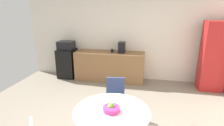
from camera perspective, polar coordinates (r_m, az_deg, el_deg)
The scene contains 10 objects.
wall_back at distance 5.67m, azimuth 2.98°, elevation 8.09°, with size 6.00×0.10×2.60m, color silver.
counter_block at distance 5.59m, azimuth -0.76°, elevation -1.00°, with size 2.10×0.60×0.90m, color brown.
mini_fridge at distance 6.02m, azimuth -13.92°, elevation -0.05°, with size 0.54×0.54×0.92m, color black.
microwave at distance 5.88m, azimuth -14.32°, elevation 5.46°, with size 0.48×0.38×0.26m, color black.
locker_cabinet at distance 5.53m, azimuth 29.31°, elevation 1.78°, with size 0.60×0.50×1.87m, color #B21E1E.
round_table at distance 2.82m, azimuth -0.10°, elevation -17.03°, with size 1.14×1.14×0.74m.
chair_navy at distance 3.71m, azimuth 0.99°, elevation -9.54°, with size 0.47×0.47×0.83m.
fruit_bowl at distance 2.71m, azimuth -0.21°, elevation -14.07°, with size 0.25×0.25×0.13m.
mug_white at distance 5.44m, azimuth 0.07°, elevation 3.95°, with size 0.13×0.08×0.09m.
coffee_maker at distance 5.37m, azimuth 3.11°, elevation 4.96°, with size 0.20×0.24×0.32m, color black.
Camera 1 is at (0.81, -2.54, 2.19)m, focal length 28.93 mm.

